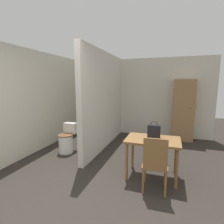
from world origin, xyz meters
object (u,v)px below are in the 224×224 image
at_px(toilet, 67,140).
at_px(handbag, 154,131).
at_px(wooden_chair, 155,163).
at_px(wooden_cabinet, 183,110).
at_px(dining_table, 153,144).

bearing_deg(toilet, handbag, -12.76).
relative_size(wooden_chair, toilet, 1.29).
relative_size(wooden_chair, handbag, 2.92).
bearing_deg(toilet, wooden_cabinet, 34.66).
xyz_separation_m(dining_table, toilet, (-2.14, 0.55, -0.32)).
xyz_separation_m(dining_table, wooden_cabinet, (0.65, 2.48, 0.29)).
relative_size(dining_table, wooden_chair, 1.04).
bearing_deg(handbag, toilet, 167.24).
distance_m(dining_table, wooden_cabinet, 2.57).
bearing_deg(toilet, dining_table, -14.32).
height_order(wooden_chair, handbag, handbag).
height_order(wooden_chair, toilet, wooden_chair).
xyz_separation_m(wooden_chair, handbag, (-0.08, 0.50, 0.36)).
height_order(toilet, handbag, handbag).
bearing_deg(toilet, wooden_chair, -24.01).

